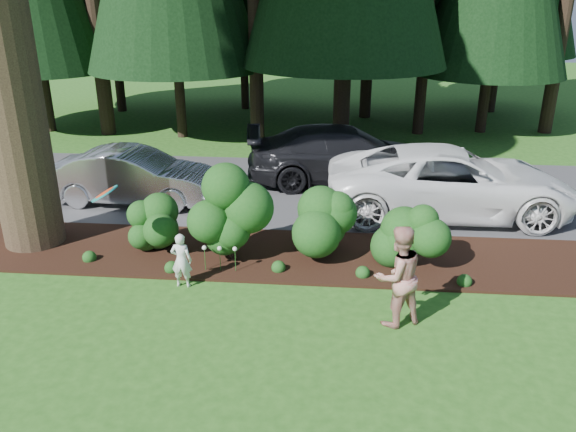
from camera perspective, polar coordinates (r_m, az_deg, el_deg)
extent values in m
plane|color=#235317|center=(9.09, -8.05, -12.74)|extent=(80.00, 80.00, 0.00)
cube|color=black|center=(11.84, -4.60, -3.79)|extent=(16.00, 2.50, 0.05)
cube|color=#38383A|center=(15.74, -2.06, 2.83)|extent=(22.00, 6.00, 0.03)
sphere|color=#184A16|center=(12.02, -14.17, -0.69)|extent=(1.08, 1.08, 1.08)
cylinder|color=black|center=(12.22, -13.96, -2.90)|extent=(0.08, 0.08, 0.30)
sphere|color=#184A16|center=(11.28, -5.95, -0.11)|extent=(1.35, 1.35, 1.35)
cylinder|color=black|center=(11.59, -5.80, -3.72)|extent=(0.08, 0.08, 0.30)
sphere|color=#184A16|center=(11.41, 3.27, -0.37)|extent=(1.26, 1.26, 1.26)
cylinder|color=black|center=(11.68, 3.20, -3.44)|extent=(0.08, 0.08, 0.30)
sphere|color=#184A16|center=(11.36, 12.33, -1.56)|extent=(1.17, 1.17, 1.17)
cylinder|color=black|center=(11.59, 12.11, -4.13)|extent=(0.08, 0.08, 0.30)
cylinder|color=#184A16|center=(11.11, -8.42, -4.48)|extent=(0.01, 0.01, 0.50)
sphere|color=white|center=(10.99, -8.50, -3.21)|extent=(0.09, 0.09, 0.09)
cylinder|color=#184A16|center=(11.04, -6.90, -4.55)|extent=(0.01, 0.01, 0.50)
sphere|color=white|center=(10.93, -6.97, -3.28)|extent=(0.09, 0.09, 0.09)
cylinder|color=#184A16|center=(10.99, -5.37, -4.63)|extent=(0.01, 0.01, 0.50)
sphere|color=white|center=(10.87, -5.42, -3.35)|extent=(0.09, 0.09, 0.09)
cylinder|color=black|center=(23.52, -18.12, 19.38)|extent=(0.50, 0.50, 9.10)
cylinder|color=black|center=(20.98, -2.95, 19.70)|extent=(0.50, 0.50, 8.75)
cylinder|color=black|center=(22.98, 13.78, 20.20)|extent=(0.50, 0.50, 9.45)
imported|color=#A9A9AE|center=(14.95, -15.35, 3.91)|extent=(4.31, 1.66, 1.40)
imported|color=white|center=(14.18, 16.22, 3.38)|extent=(6.00, 2.87, 1.65)
imported|color=black|center=(16.09, 5.78, 6.20)|extent=(5.80, 3.05, 1.60)
imported|color=silver|center=(10.53, -10.78, -4.44)|extent=(0.39, 0.26, 1.06)
imported|color=#A52316|center=(9.25, 11.10, -6.02)|extent=(1.05, 0.97, 1.73)
cylinder|color=teal|center=(10.52, -18.12, 2.18)|extent=(0.48, 0.54, 0.29)
cylinder|color=#ED3B13|center=(10.52, -18.13, 2.26)|extent=(0.34, 0.38, 0.20)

